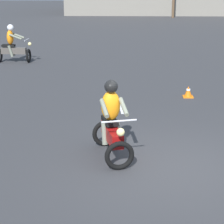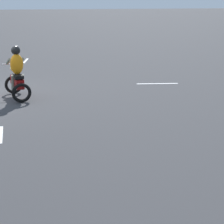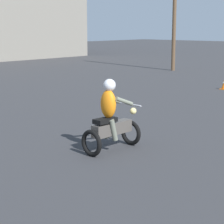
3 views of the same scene
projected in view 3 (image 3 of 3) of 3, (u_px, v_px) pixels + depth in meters
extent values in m
torus|color=black|center=(131.00, 133.00, 10.44)|extent=(0.13, 0.60, 0.60)
torus|color=black|center=(91.00, 143.00, 9.52)|extent=(0.13, 0.60, 0.60)
cube|color=#4C4742|center=(112.00, 128.00, 9.93)|extent=(1.11, 0.29, 0.28)
cube|color=black|center=(105.00, 120.00, 9.74)|extent=(0.57, 0.28, 0.10)
cylinder|color=silver|center=(130.00, 104.00, 10.27)|extent=(0.07, 0.70, 0.04)
sphere|color=#F2E08C|center=(133.00, 111.00, 10.39)|extent=(0.17, 0.17, 0.16)
ellipsoid|color=orange|center=(108.00, 104.00, 9.74)|extent=(0.30, 0.41, 0.64)
cylinder|color=slate|center=(124.00, 101.00, 9.80)|extent=(0.55, 0.11, 0.27)
cylinder|color=slate|center=(111.00, 99.00, 10.07)|extent=(0.55, 0.11, 0.27)
cylinder|color=slate|center=(113.00, 130.00, 9.77)|extent=(0.25, 0.13, 0.51)
cylinder|color=slate|center=(105.00, 128.00, 9.96)|extent=(0.25, 0.13, 0.51)
sphere|color=silver|center=(110.00, 85.00, 9.68)|extent=(0.29, 0.29, 0.28)
cube|color=orange|center=(224.00, 89.00, 19.58)|extent=(0.32, 0.32, 0.03)
cone|color=orange|center=(224.00, 84.00, 19.54)|extent=(0.24, 0.24, 0.43)
cylinder|color=white|center=(224.00, 83.00, 19.52)|extent=(0.13, 0.13, 0.05)
cylinder|color=brown|center=(175.00, 3.00, 27.00)|extent=(0.24, 0.24, 8.41)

